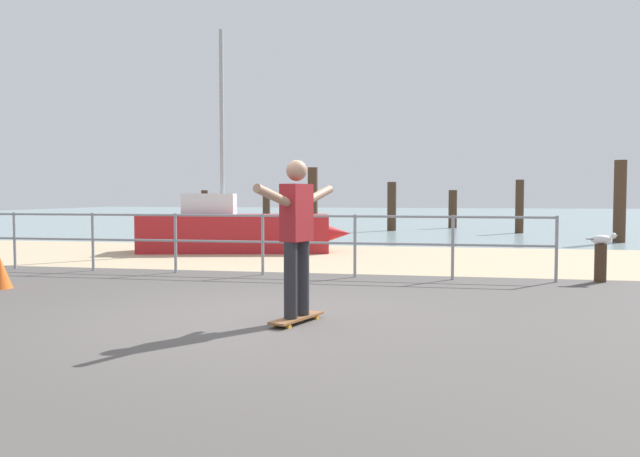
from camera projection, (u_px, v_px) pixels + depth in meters
ground_plane at (239, 339)px, 6.08m from camera, size 24.00×10.00×0.04m
beach_strip at (356, 258)px, 13.92m from camera, size 24.00×6.00×0.04m
sea_surface at (416, 216)px, 41.35m from camera, size 72.00×50.00×0.04m
railing_fence at (218, 234)px, 10.92m from camera, size 11.03×0.05×1.05m
sailboat at (242, 231)px, 15.21m from camera, size 5.07×2.33×5.23m
skateboard at (297, 318)px, 6.76m from camera, size 0.45×0.82×0.08m
skateboarder at (297, 228)px, 6.71m from camera, size 0.55×1.40×1.65m
bollard_short at (600, 264)px, 9.91m from camera, size 0.18×0.18×0.61m
seagull at (602, 239)px, 9.89m from camera, size 0.49×0.20×0.18m
groyne_post_0 at (205, 211)px, 23.88m from camera, size 0.25×0.25×1.54m
groyne_post_1 at (266, 212)px, 23.82m from camera, size 0.28×0.28×1.46m
groyne_post_2 at (313, 202)px, 20.94m from camera, size 0.32×0.32×2.27m
groyne_post_3 at (392, 207)px, 24.10m from camera, size 0.34×0.34×1.85m
groyne_post_4 at (453, 209)px, 26.07m from camera, size 0.34×0.34×1.56m
groyne_post_5 at (520, 207)px, 22.59m from camera, size 0.29×0.29×1.90m
groyne_post_6 at (620, 202)px, 18.09m from camera, size 0.34×0.34×2.35m
traffic_cone at (0, 273)px, 9.22m from camera, size 0.36×0.36×0.50m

